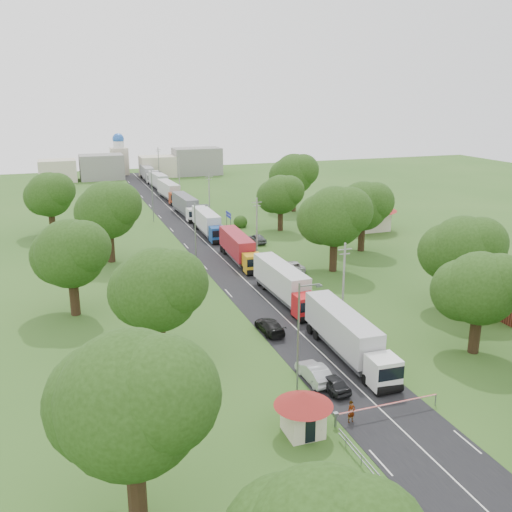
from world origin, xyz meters
name	(u,v)px	position (x,y,z in m)	size (l,w,h in m)	color
ground	(272,306)	(0.00, 0.00, 0.00)	(260.00, 260.00, 0.00)	#2D561C
road	(224,260)	(0.00, 20.00, 0.00)	(8.00, 200.00, 0.04)	black
boom_barrier	(372,409)	(-1.36, -25.00, 0.89)	(9.22, 0.35, 1.18)	slate
guard_booth	(303,407)	(-7.20, -25.00, 2.16)	(4.40, 4.40, 3.45)	beige
info_sign	(228,218)	(5.20, 35.00, 3.00)	(0.12, 3.10, 4.10)	slate
pole_1	(344,282)	(5.50, -7.00, 4.68)	(1.60, 0.24, 9.00)	gray
pole_2	(257,226)	(5.50, 21.00, 4.68)	(1.60, 0.24, 9.00)	gray
pole_3	(209,195)	(5.50, 49.00, 4.68)	(1.60, 0.24, 9.00)	gray
pole_4	(179,176)	(5.50, 77.00, 4.68)	(1.60, 0.24, 9.00)	gray
pole_5	(159,163)	(5.50, 105.00, 4.68)	(1.60, 0.24, 9.00)	gray
lamp_0	(300,335)	(-5.35, -20.00, 5.55)	(2.03, 0.22, 10.00)	slate
lamp_1	(197,235)	(-5.35, 15.00, 5.55)	(2.03, 0.22, 10.00)	slate
lamp_2	(153,193)	(-5.35, 50.00, 5.55)	(2.03, 0.22, 10.00)	slate
tree_2	(479,288)	(13.99, -17.86, 6.60)	(8.00, 8.00, 10.10)	#382616
tree_3	(462,249)	(19.99, -7.84, 7.22)	(8.80, 8.80, 11.07)	#382616
tree_4	(334,216)	(12.99, 10.17, 7.85)	(9.60, 9.60, 12.05)	#382616
tree_5	(363,206)	(21.99, 18.16, 7.22)	(8.80, 8.80, 11.07)	#382616
tree_6	(280,194)	(14.99, 35.14, 6.60)	(8.00, 8.00, 10.10)	#382616
tree_7	(294,174)	(23.99, 50.17, 7.85)	(9.60, 9.60, 12.05)	#382616
tree_9	(130,402)	(-20.01, -29.83, 7.85)	(9.60, 9.60, 12.05)	#382616
tree_10	(157,289)	(-15.01, -9.84, 7.22)	(8.80, 8.80, 11.07)	#382616
tree_11	(70,253)	(-22.01, 5.16, 7.22)	(8.80, 8.80, 11.07)	#382616
tree_12	(108,210)	(-16.01, 25.17, 7.85)	(9.60, 9.60, 12.05)	#382616
tree_13	(49,194)	(-24.01, 45.16, 7.22)	(8.80, 8.80, 11.07)	#382616
house_cream	(368,210)	(30.00, 30.00, 3.64)	(10.08, 10.08, 5.80)	beige
distant_town	(139,165)	(0.68, 110.00, 3.49)	(52.00, 8.00, 8.00)	gray
church	(119,157)	(-4.00, 118.00, 5.39)	(5.00, 5.00, 12.30)	beige
truck_0	(347,335)	(1.90, -14.68, 2.23)	(3.08, 15.20, 4.20)	white
truck_1	(284,283)	(2.04, 1.45, 2.19)	(2.80, 14.94, 4.14)	red
truck_2	(239,248)	(1.89, 18.87, 2.13)	(2.97, 14.51, 4.01)	gold
truck_3	(208,223)	(1.75, 36.31, 2.15)	(2.75, 14.65, 4.06)	#17458E
truck_4	(186,206)	(1.64, 52.86, 2.13)	(2.99, 14.50, 4.01)	silver
truck_5	(169,191)	(1.88, 71.26, 2.16)	(3.22, 14.76, 4.08)	maroon
truck_6	(159,181)	(2.13, 86.47, 2.17)	(3.16, 14.81, 4.09)	#27682A
truck_7	(147,173)	(1.86, 102.96, 2.11)	(2.65, 14.37, 3.98)	#B4B4B4
car_lane_front	(332,383)	(-2.29, -20.00, 0.70)	(1.65, 4.11, 1.40)	black
car_lane_mid	(314,373)	(-3.00, -18.00, 0.78)	(1.65, 4.73, 1.56)	#A7AAAF
car_lane_rear	(270,326)	(-2.99, -6.98, 0.71)	(1.99, 4.90, 1.42)	black
car_verge_near	(293,266)	(7.73, 11.99, 0.67)	(2.21, 4.80, 1.33)	silver
car_verge_far	(257,239)	(8.00, 27.92, 0.77)	(1.83, 4.54, 1.55)	#53565A
pedestrian_near	(351,412)	(-3.12, -24.88, 0.88)	(0.64, 0.42, 1.76)	gray
pedestrian_booth	(317,429)	(-6.50, -26.00, 0.80)	(0.77, 0.60, 1.59)	gray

